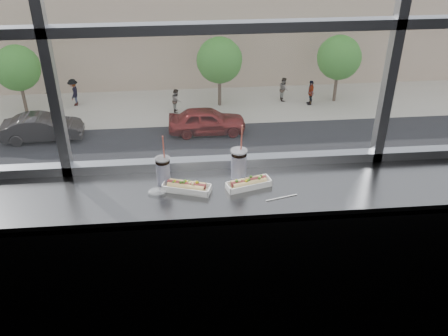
{
  "coord_description": "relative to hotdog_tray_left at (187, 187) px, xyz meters",
  "views": [
    {
      "loc": [
        -0.26,
        -1.27,
        2.77
      ],
      "look_at": [
        -0.04,
        1.23,
        1.25
      ],
      "focal_mm": 40.0,
      "sensor_mm": 36.0,
      "label": 1
    }
  ],
  "objects": [
    {
      "name": "pedestrian_c",
      "position": [
        6.9,
        28.72,
        -11.13
      ],
      "size": [
        0.64,
        0.86,
        1.92
      ],
      "primitive_type": "imported",
      "rotation": [
        0.0,
        0.0,
        1.57
      ],
      "color": "#66605B",
      "rests_on": "far_sidewalk"
    },
    {
      "name": "tree_left",
      "position": [
        -10.14,
        28.27,
        -9.09
      ],
      "size": [
        2.87,
        2.87,
        4.48
      ],
      "color": "#47382B",
      "rests_on": "far_sidewalk"
    },
    {
      "name": "soda_cup_right",
      "position": [
        0.33,
        0.11,
        0.08
      ],
      "size": [
        0.1,
        0.1,
        0.38
      ],
      "color": "white",
      "rests_on": "counter"
    },
    {
      "name": "soda_cup_left",
      "position": [
        -0.14,
        0.09,
        0.07
      ],
      "size": [
        0.09,
        0.09,
        0.34
      ],
      "color": "white",
      "rests_on": "counter"
    },
    {
      "name": "pedestrian_b",
      "position": [
        -0.38,
        27.48,
        -11.16
      ],
      "size": [
        0.62,
        0.83,
        1.86
      ],
      "primitive_type": "imported",
      "rotation": [
        0.0,
        0.0,
        1.57
      ],
      "color": "#66605B",
      "rests_on": "far_sidewalk"
    },
    {
      "name": "car_far_b",
      "position": [
        1.41,
        24.27,
        -11.03
      ],
      "size": [
        2.64,
        6.25,
        2.08
      ],
      "primitive_type": "imported",
      "rotation": [
        0.0,
        0.0,
        1.56
      ],
      "color": "maroon",
      "rests_on": "street_asphalt"
    },
    {
      "name": "counter_fascia",
      "position": [
        0.26,
        -0.26,
        -0.58
      ],
      "size": [
        6.0,
        0.04,
        1.04
      ],
      "primitive_type": "cube",
      "color": "slate",
      "rests_on": "ground"
    },
    {
      "name": "wrapper",
      "position": [
        -0.18,
        -0.01,
        -0.02
      ],
      "size": [
        0.11,
        0.08,
        0.03
      ],
      "primitive_type": "ellipsoid",
      "color": "silver",
      "rests_on": "counter"
    },
    {
      "name": "hotdog_tray_left",
      "position": [
        0.0,
        0.0,
        0.0
      ],
      "size": [
        0.31,
        0.18,
        0.07
      ],
      "rotation": [
        0.0,
        0.0,
        -0.32
      ],
      "color": "white",
      "rests_on": "counter"
    },
    {
      "name": "car_near_b",
      "position": [
        -5.52,
        16.27,
        -11.02
      ],
      "size": [
        2.74,
        6.36,
        2.1
      ],
      "primitive_type": "imported",
      "rotation": [
        0.0,
        0.0,
        1.59
      ],
      "color": "black",
      "rests_on": "street_asphalt"
    },
    {
      "name": "far_sidewalk",
      "position": [
        0.26,
        28.27,
        -12.11
      ],
      "size": [
        80.0,
        6.0,
        0.04
      ],
      "primitive_type": "cube",
      "color": "#ADA694",
      "rests_on": "plaza_ground"
    },
    {
      "name": "loose_straw",
      "position": [
        0.55,
        -0.13,
        -0.03
      ],
      "size": [
        0.2,
        0.06,
        0.01
      ],
      "primitive_type": "cylinder",
      "rotation": [
        0.0,
        1.57,
        0.25
      ],
      "color": "white",
      "rests_on": "counter"
    },
    {
      "name": "hotdog_tray_right",
      "position": [
        0.37,
        0.01,
        -0.0
      ],
      "size": [
        0.29,
        0.16,
        0.07
      ],
      "rotation": [
        0.0,
        0.0,
        0.27
      ],
      "color": "white",
      "rests_on": "counter"
    },
    {
      "name": "car_near_c",
      "position": [
        2.11,
        16.27,
        -10.97
      ],
      "size": [
        3.0,
        6.67,
        2.19
      ],
      "primitive_type": "imported",
      "rotation": [
        0.0,
        0.0,
        1.53
      ],
      "color": "#7D2100",
      "rests_on": "street_asphalt"
    },
    {
      "name": "tree_right",
      "position": [
        10.34,
        28.27,
        -9.05
      ],
      "size": [
        2.91,
        2.91,
        4.54
      ],
      "color": "#47382B",
      "rests_on": "far_sidewalk"
    },
    {
      "name": "pedestrian_d",
      "position": [
        8.55,
        27.87,
        -11.08
      ],
      "size": [
        0.67,
        0.89,
        2.01
      ],
      "primitive_type": "imported",
      "rotation": [
        0.0,
        0.0,
        4.71
      ],
      "color": "#66605B",
      "rests_on": "far_sidewalk"
    },
    {
      "name": "street_asphalt",
      "position": [
        0.26,
        20.27,
        -12.1
      ],
      "size": [
        80.0,
        10.0,
        0.06
      ],
      "primitive_type": "cube",
      "color": "black",
      "rests_on": "plaza_ground"
    },
    {
      "name": "tree_center",
      "position": [
        2.49,
        28.27,
        -8.99
      ],
      "size": [
        2.97,
        2.97,
        4.64
      ],
      "color": "#47382B",
      "rests_on": "far_sidewalk"
    },
    {
      "name": "pedestrian_a",
      "position": [
        -7.15,
        29.13,
        -10.99
      ],
      "size": [
        0.73,
        0.97,
        2.19
      ],
      "primitive_type": "imported",
      "rotation": [
        0.0,
        0.0,
        4.71
      ],
      "color": "#66605B",
      "rests_on": "far_sidewalk"
    },
    {
      "name": "counter",
      "position": [
        0.26,
        -0.0,
        -0.06
      ],
      "size": [
        6.0,
        0.55,
        0.06
      ],
      "primitive_type": "cube",
      "color": "slate",
      "rests_on": "ground"
    },
    {
      "name": "plaza_ground",
      "position": [
        0.26,
        43.77,
        -12.13
      ],
      "size": [
        120.0,
        120.0,
        0.0
      ],
      "primitive_type": "plane",
      "color": "#ADA694",
      "rests_on": "ground"
    },
    {
      "name": "wall_back_lower",
      "position": [
        0.26,
        0.27,
        -0.58
      ],
      "size": [
        6.0,
        0.0,
        6.0
      ],
      "primitive_type": "plane",
      "rotation": [
        1.57,
        0.0,
        0.0
      ],
      "color": "black",
      "rests_on": "ground"
    },
    {
      "name": "car_far_a",
      "position": [
        -8.17,
        24.27,
        -11.07
      ],
      "size": [
        2.78,
        6.13,
        2.01
      ],
      "primitive_type": "imported",
      "rotation": [
        0.0,
        0.0,
        1.62
      ],
      "color": "#292727",
      "rests_on": "street_asphalt"
    },
    {
      "name": "far_building",
      "position": [
        0.26,
        38.27,
        -8.13
      ],
      "size": [
        50.0,
        14.0,
        8.0
      ],
      "primitive_type": "cube",
      "color": "tan",
      "rests_on": "plaza_ground"
    }
  ]
}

